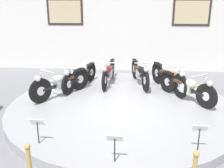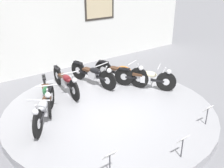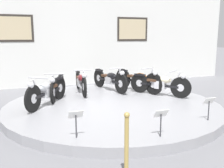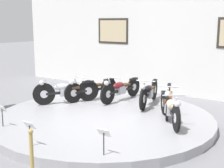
{
  "view_description": "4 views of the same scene",
  "coord_description": "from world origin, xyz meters",
  "px_view_note": "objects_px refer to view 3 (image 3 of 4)",
  "views": [
    {
      "loc": [
        0.26,
        -6.22,
        2.79
      ],
      "look_at": [
        -0.25,
        0.1,
        0.7
      ],
      "focal_mm": 42.0,
      "sensor_mm": 36.0,
      "label": 1
    },
    {
      "loc": [
        -3.65,
        -5.15,
        3.73
      ],
      "look_at": [
        0.19,
        0.15,
        0.83
      ],
      "focal_mm": 42.0,
      "sensor_mm": 36.0,
      "label": 2
    },
    {
      "loc": [
        -2.37,
        -6.44,
        2.02
      ],
      "look_at": [
        0.12,
        0.4,
        0.66
      ],
      "focal_mm": 42.0,
      "sensor_mm": 36.0,
      "label": 3
    },
    {
      "loc": [
        4.56,
        -6.44,
        2.6
      ],
      "look_at": [
        0.06,
        0.31,
        1.0
      ],
      "focal_mm": 50.0,
      "sensor_mm": 36.0,
      "label": 4
    }
  ],
  "objects_px": {
    "info_placard_front_centre": "(161,117)",
    "stanchion_post_left_of_entry": "(126,160)",
    "motorcycle_orange": "(138,79)",
    "motorcycle_silver": "(47,91)",
    "motorcycle_cream": "(161,83)",
    "motorcycle_black": "(110,79)",
    "motorcycle_green": "(57,85)",
    "motorcycle_maroon": "(81,81)",
    "info_placard_front_left": "(76,118)",
    "info_placard_front_right": "(209,104)"
  },
  "relations": [
    {
      "from": "info_placard_front_centre",
      "to": "stanchion_post_left_of_entry",
      "type": "xyz_separation_m",
      "value": [
        -1.05,
        -0.89,
        -0.23
      ]
    },
    {
      "from": "motorcycle_orange",
      "to": "motorcycle_silver",
      "type": "bearing_deg",
      "value": -165.8
    },
    {
      "from": "motorcycle_silver",
      "to": "motorcycle_cream",
      "type": "distance_m",
      "value": 3.38
    },
    {
      "from": "motorcycle_black",
      "to": "motorcycle_green",
      "type": "bearing_deg",
      "value": -165.68
    },
    {
      "from": "motorcycle_green",
      "to": "info_placard_front_centre",
      "type": "relative_size",
      "value": 3.67
    },
    {
      "from": "motorcycle_maroon",
      "to": "info_placard_front_left",
      "type": "relative_size",
      "value": 3.86
    },
    {
      "from": "motorcycle_orange",
      "to": "motorcycle_cream",
      "type": "distance_m",
      "value": 0.85
    },
    {
      "from": "info_placard_front_left",
      "to": "stanchion_post_left_of_entry",
      "type": "distance_m",
      "value": 1.43
    },
    {
      "from": "motorcycle_maroon",
      "to": "info_placard_front_left",
      "type": "bearing_deg",
      "value": -104.73
    },
    {
      "from": "motorcycle_orange",
      "to": "stanchion_post_left_of_entry",
      "type": "distance_m",
      "value": 5.14
    },
    {
      "from": "motorcycle_cream",
      "to": "info_placard_front_centre",
      "type": "distance_m",
      "value": 3.36
    },
    {
      "from": "info_placard_front_centre",
      "to": "stanchion_post_left_of_entry",
      "type": "relative_size",
      "value": 0.5
    },
    {
      "from": "motorcycle_maroon",
      "to": "info_placard_front_right",
      "type": "bearing_deg",
      "value": -62.04
    },
    {
      "from": "motorcycle_maroon",
      "to": "motorcycle_black",
      "type": "distance_m",
      "value": 0.98
    },
    {
      "from": "motorcycle_silver",
      "to": "info_placard_front_left",
      "type": "relative_size",
      "value": 3.23
    },
    {
      "from": "motorcycle_orange",
      "to": "info_placard_front_right",
      "type": "distance_m",
      "value": 3.2
    },
    {
      "from": "motorcycle_cream",
      "to": "info_placard_front_right",
      "type": "relative_size",
      "value": 3.19
    },
    {
      "from": "stanchion_post_left_of_entry",
      "to": "motorcycle_green",
      "type": "bearing_deg",
      "value": 93.2
    },
    {
      "from": "motorcycle_silver",
      "to": "stanchion_post_left_of_entry",
      "type": "bearing_deg",
      "value": -80.47
    },
    {
      "from": "motorcycle_silver",
      "to": "stanchion_post_left_of_entry",
      "type": "height_order",
      "value": "stanchion_post_left_of_entry"
    },
    {
      "from": "motorcycle_maroon",
      "to": "info_placard_front_right",
      "type": "xyz_separation_m",
      "value": [
        1.94,
        -3.65,
        -0.01
      ]
    },
    {
      "from": "motorcycle_silver",
      "to": "info_placard_front_right",
      "type": "relative_size",
      "value": 3.23
    },
    {
      "from": "motorcycle_orange",
      "to": "info_placard_front_right",
      "type": "xyz_separation_m",
      "value": [
        0.14,
        -3.2,
        -0.03
      ]
    },
    {
      "from": "motorcycle_black",
      "to": "info_placard_front_right",
      "type": "relative_size",
      "value": 3.83
    },
    {
      "from": "info_placard_front_right",
      "to": "stanchion_post_left_of_entry",
      "type": "height_order",
      "value": "stanchion_post_left_of_entry"
    },
    {
      "from": "motorcycle_maroon",
      "to": "motorcycle_orange",
      "type": "relative_size",
      "value": 1.04
    },
    {
      "from": "motorcycle_cream",
      "to": "info_placard_front_right",
      "type": "xyz_separation_m",
      "value": [
        -0.24,
        -2.44,
        -0.01
      ]
    },
    {
      "from": "info_placard_front_centre",
      "to": "motorcycle_cream",
      "type": "bearing_deg",
      "value": 59.75
    },
    {
      "from": "motorcycle_cream",
      "to": "motorcycle_orange",
      "type": "bearing_deg",
      "value": 116.7
    },
    {
      "from": "motorcycle_maroon",
      "to": "motorcycle_cream",
      "type": "bearing_deg",
      "value": -29.11
    },
    {
      "from": "motorcycle_cream",
      "to": "info_placard_front_right",
      "type": "bearing_deg",
      "value": -95.66
    },
    {
      "from": "motorcycle_black",
      "to": "info_placard_front_left",
      "type": "height_order",
      "value": "motorcycle_black"
    },
    {
      "from": "info_placard_front_centre",
      "to": "info_placard_front_right",
      "type": "xyz_separation_m",
      "value": [
        1.45,
        0.46,
        0.0
      ]
    },
    {
      "from": "motorcycle_green",
      "to": "motorcycle_black",
      "type": "distance_m",
      "value": 1.86
    },
    {
      "from": "motorcycle_silver",
      "to": "info_placard_front_centre",
      "type": "bearing_deg",
      "value": -59.78
    },
    {
      "from": "motorcycle_orange",
      "to": "info_placard_front_left",
      "type": "relative_size",
      "value": 3.71
    },
    {
      "from": "info_placard_front_left",
      "to": "motorcycle_orange",
      "type": "bearing_deg",
      "value": 49.23
    },
    {
      "from": "stanchion_post_left_of_entry",
      "to": "info_placard_front_left",
      "type": "bearing_deg",
      "value": 106.33
    },
    {
      "from": "motorcycle_black",
      "to": "info_placard_front_centre",
      "type": "relative_size",
      "value": 3.83
    },
    {
      "from": "motorcycle_green",
      "to": "motorcycle_black",
      "type": "height_order",
      "value": "motorcycle_black"
    },
    {
      "from": "info_placard_front_left",
      "to": "motorcycle_silver",
      "type": "bearing_deg",
      "value": 95.63
    },
    {
      "from": "motorcycle_green",
      "to": "info_placard_front_right",
      "type": "relative_size",
      "value": 3.67
    },
    {
      "from": "motorcycle_maroon",
      "to": "motorcycle_black",
      "type": "height_order",
      "value": "motorcycle_black"
    },
    {
      "from": "motorcycle_orange",
      "to": "info_placard_front_right",
      "type": "height_order",
      "value": "motorcycle_orange"
    },
    {
      "from": "info_placard_front_left",
      "to": "stanchion_post_left_of_entry",
      "type": "xyz_separation_m",
      "value": [
        0.4,
        -1.35,
        -0.23
      ]
    },
    {
      "from": "motorcycle_black",
      "to": "stanchion_post_left_of_entry",
      "type": "bearing_deg",
      "value": -107.19
    },
    {
      "from": "motorcycle_cream",
      "to": "info_placard_front_centre",
      "type": "height_order",
      "value": "motorcycle_cream"
    },
    {
      "from": "motorcycle_silver",
      "to": "stanchion_post_left_of_entry",
      "type": "distance_m",
      "value": 3.86
    },
    {
      "from": "motorcycle_black",
      "to": "info_placard_front_right",
      "type": "xyz_separation_m",
      "value": [
        0.95,
        -3.66,
        -0.02
      ]
    },
    {
      "from": "motorcycle_green",
      "to": "info_placard_front_right",
      "type": "xyz_separation_m",
      "value": [
        2.76,
        -3.2,
        -0.01
      ]
    }
  ]
}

